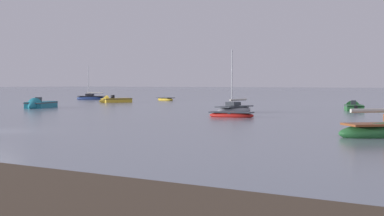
# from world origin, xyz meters

# --- Properties ---
(ground_plane) EXTENTS (800.00, 800.00, 0.00)m
(ground_plane) POSITION_xyz_m (0.00, 0.00, 0.00)
(ground_plane) COLOR gray
(motorboat_moored_0) EXTENTS (4.46, 6.33, 2.07)m
(motorboat_moored_0) POSITION_xyz_m (-25.48, 25.07, 0.28)
(motorboat_moored_0) COLOR #197084
(motorboat_moored_0) RESTS_ON ground
(motorboat_moored_2) EXTENTS (3.71, 5.27, 1.72)m
(motorboat_moored_2) POSITION_xyz_m (7.44, 40.95, 0.24)
(motorboat_moored_2) COLOR #23602D
(motorboat_moored_2) RESTS_ON ground
(sailboat_moored_1) EXTENTS (6.00, 3.72, 6.43)m
(sailboat_moored_1) POSITION_xyz_m (-48.08, 57.23, 0.28)
(sailboat_moored_1) COLOR navy
(sailboat_moored_1) RESTS_ON ground
(motorboat_moored_4) EXTENTS (3.60, 5.62, 1.82)m
(motorboat_moored_4) POSITION_xyz_m (-32.78, 46.04, 0.25)
(motorboat_moored_4) COLOR gold
(motorboat_moored_4) RESTS_ON ground
(rowboat_moored_2) EXTENTS (4.31, 2.16, 0.65)m
(rowboat_moored_2) POSITION_xyz_m (3.51, 21.65, 0.18)
(rowboat_moored_2) COLOR red
(rowboat_moored_2) RESTS_ON ground
(sailboat_moored_3) EXTENTS (1.95, 5.96, 6.65)m
(sailboat_moored_3) POSITION_xyz_m (-0.60, 29.03, 0.29)
(sailboat_moored_3) COLOR gray
(sailboat_moored_3) RESTS_ON ground
(rowboat_moored_3) EXTENTS (4.85, 3.30, 0.73)m
(rowboat_moored_3) POSITION_xyz_m (-33.06, 59.99, 0.20)
(rowboat_moored_3) COLOR gold
(rowboat_moored_3) RESTS_ON ground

